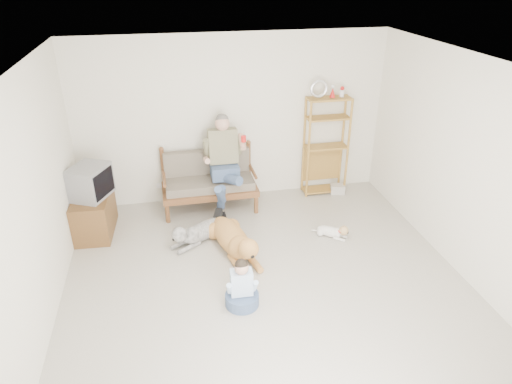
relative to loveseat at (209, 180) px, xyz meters
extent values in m
plane|color=#BBB4A4|center=(0.47, -2.40, -0.49)|extent=(5.50, 5.50, 0.00)
plane|color=white|center=(0.47, -2.40, 2.21)|extent=(5.50, 5.50, 0.00)
plane|color=silver|center=(0.47, 0.35, 0.86)|extent=(5.00, 0.00, 5.00)
plane|color=silver|center=(-2.03, -2.40, 0.86)|extent=(0.00, 5.50, 5.50)
plane|color=silver|center=(2.97, -2.40, 0.86)|extent=(0.00, 5.50, 5.50)
cube|color=brown|center=(0.00, -0.07, -0.14)|extent=(1.51, 0.71, 0.10)
cube|color=#6C6252|center=(0.00, -0.07, -0.02)|extent=(1.39, 0.61, 0.13)
cube|color=#6C6252|center=(0.00, 0.17, 0.21)|extent=(1.38, 0.13, 0.45)
cylinder|color=brown|center=(0.00, 0.23, 0.41)|extent=(1.40, 0.06, 0.05)
cylinder|color=brown|center=(-0.70, -0.37, -0.34)|extent=(0.07, 0.07, 0.30)
cylinder|color=brown|center=(-0.70, 0.23, -0.01)|extent=(0.07, 0.07, 0.95)
cylinder|color=brown|center=(0.70, -0.37, -0.34)|extent=(0.07, 0.07, 0.30)
cylinder|color=brown|center=(0.70, 0.23, -0.01)|extent=(0.07, 0.07, 0.95)
cube|color=#455B7F|center=(0.24, -0.11, 0.19)|extent=(0.43, 0.41, 0.21)
cube|color=gray|center=(0.24, 0.00, 0.57)|extent=(0.45, 0.31, 0.56)
sphere|color=tan|center=(0.24, -0.03, 0.94)|extent=(0.23, 0.23, 0.23)
sphere|color=#59554F|center=(0.24, -0.01, 0.98)|extent=(0.20, 0.20, 0.20)
cylinder|color=red|center=(0.53, -0.23, 0.75)|extent=(0.08, 0.08, 0.10)
cube|color=#A97835|center=(2.00, 0.15, 1.18)|extent=(0.71, 0.29, 0.03)
torus|color=silver|center=(1.82, 0.15, 1.34)|extent=(0.29, 0.05, 0.29)
cone|color=red|center=(2.05, 0.15, 1.27)|extent=(0.09, 0.09, 0.15)
cylinder|color=#A97835|center=(1.66, 0.01, 0.35)|extent=(0.04, 0.04, 1.68)
cylinder|color=#A97835|center=(1.66, 0.28, 0.35)|extent=(0.04, 0.04, 1.68)
cylinder|color=#A97835|center=(2.35, 0.01, 0.35)|extent=(0.04, 0.04, 1.68)
cylinder|color=#A97835|center=(2.35, 0.28, 0.35)|extent=(0.04, 0.04, 1.68)
cube|color=beige|center=(2.24, 0.04, -0.41)|extent=(0.27, 0.22, 0.15)
cube|color=brown|center=(-1.75, -0.44, -0.19)|extent=(0.55, 0.93, 0.60)
cube|color=brown|center=(-1.99, -0.66, -0.19)|extent=(0.04, 0.40, 0.50)
cube|color=brown|center=(-1.99, -0.22, -0.19)|extent=(0.04, 0.40, 0.50)
cube|color=gray|center=(-1.73, -0.45, 0.35)|extent=(0.64, 0.69, 0.46)
cube|color=black|center=(-1.53, -0.54, 0.35)|extent=(0.22, 0.43, 0.37)
cube|color=white|center=(-0.78, 0.33, -0.19)|extent=(0.12, 0.02, 0.08)
ellipsoid|color=#C68444|center=(0.16, -1.27, -0.32)|extent=(0.62, 1.14, 0.34)
sphere|color=#C68444|center=(0.23, -1.58, -0.29)|extent=(0.34, 0.34, 0.34)
sphere|color=#C68444|center=(0.29, -1.84, -0.15)|extent=(0.27, 0.27, 0.27)
ellipsoid|color=#C68444|center=(0.32, -1.96, -0.17)|extent=(0.16, 0.21, 0.10)
cylinder|color=#C68444|center=(0.03, -0.74, -0.42)|extent=(0.28, 0.39, 0.05)
ellipsoid|color=#C68444|center=(0.20, -1.84, -0.15)|extent=(0.08, 0.10, 0.13)
ellipsoid|color=#C68444|center=(0.38, -1.80, -0.15)|extent=(0.08, 0.10, 0.13)
ellipsoid|color=silver|center=(-0.17, -0.93, -0.36)|extent=(0.86, 0.70, 0.25)
sphere|color=silver|center=(-0.38, -1.07, -0.34)|extent=(0.25, 0.25, 0.25)
sphere|color=silver|center=(-0.55, -1.18, -0.23)|extent=(0.22, 0.22, 0.22)
ellipsoid|color=silver|center=(-0.64, -1.24, -0.26)|extent=(0.18, 0.17, 0.08)
cylinder|color=silver|center=(0.18, -0.69, -0.43)|extent=(0.23, 0.29, 0.04)
ellipsoid|color=silver|center=(-0.58, -1.11, -0.23)|extent=(0.08, 0.08, 0.11)
ellipsoid|color=silver|center=(-0.49, -1.24, -0.23)|extent=(0.08, 0.08, 0.11)
ellipsoid|color=white|center=(1.62, -1.26, -0.41)|extent=(0.41, 0.38, 0.15)
sphere|color=white|center=(1.71, -1.33, -0.40)|extent=(0.15, 0.15, 0.15)
sphere|color=tan|center=(1.78, -1.39, -0.33)|extent=(0.14, 0.14, 0.14)
ellipsoid|color=tan|center=(1.83, -1.43, -0.35)|extent=(0.11, 0.11, 0.05)
cylinder|color=white|center=(1.47, -1.13, -0.45)|extent=(0.15, 0.08, 0.02)
cone|color=tan|center=(1.74, -1.42, -0.29)|extent=(0.04, 0.04, 0.05)
cone|color=tan|center=(1.80, -1.35, -0.29)|extent=(0.04, 0.04, 0.05)
torus|color=red|center=(1.77, -1.38, -0.34)|extent=(0.13, 0.13, 0.02)
cylinder|color=#455B7F|center=(0.10, -2.48, -0.41)|extent=(0.40, 0.40, 0.15)
cube|color=silver|center=(0.10, -2.46, -0.18)|extent=(0.26, 0.17, 0.31)
sphere|color=tan|center=(0.10, -2.48, 0.04)|extent=(0.16, 0.16, 0.16)
sphere|color=black|center=(0.10, -2.47, 0.07)|extent=(0.16, 0.16, 0.16)
camera|label=1|loc=(-0.59, -6.63, 3.16)|focal=32.00mm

